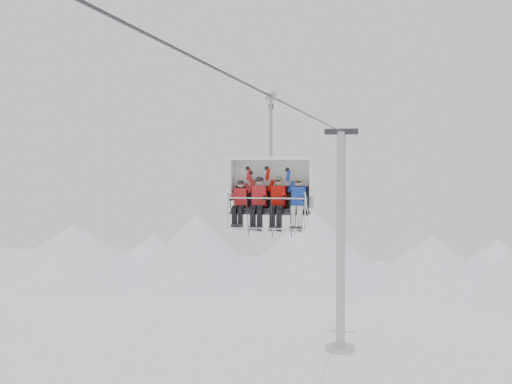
% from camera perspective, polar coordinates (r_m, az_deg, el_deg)
% --- Properties ---
extents(ridgeline, '(72.00, 21.00, 7.00)m').
position_cam_1_polar(ridgeline, '(59.59, 8.01, -5.80)').
color(ridgeline, white).
rests_on(ridgeline, ground).
extents(lift_tower_right, '(2.00, 1.80, 13.48)m').
position_cam_1_polar(lift_tower_right, '(39.27, 7.54, -5.68)').
color(lift_tower_right, '#A4A7AB').
rests_on(lift_tower_right, ground).
extents(haul_cable, '(0.06, 50.00, 0.06)m').
position_cam_1_polar(haul_cable, '(17.28, 0.00, 9.16)').
color(haul_cable, '#2E2E33').
rests_on(haul_cable, lift_tower_left).
extents(chairlift_carrier, '(2.48, 1.17, 3.98)m').
position_cam_1_polar(chairlift_carrier, '(19.13, 1.41, 0.69)').
color(chairlift_carrier, black).
rests_on(chairlift_carrier, haul_cable).
extents(skier_far_left, '(0.38, 1.69, 1.52)m').
position_cam_1_polar(skier_far_left, '(19.06, -1.43, -0.88)').
color(skier_far_left, '#AC1A1C').
rests_on(skier_far_left, chairlift_carrier).
extents(skier_center_left, '(0.43, 1.69, 1.68)m').
position_cam_1_polar(skier_center_left, '(18.93, 0.25, -0.75)').
color(skier_center_left, '#AC1C1D').
rests_on(skier_center_left, chairlift_carrier).
extents(skier_center_right, '(0.43, 1.69, 1.68)m').
position_cam_1_polar(skier_center_right, '(18.81, 1.96, -0.78)').
color(skier_center_right, '#B40D06').
rests_on(skier_center_right, chairlift_carrier).
extents(skier_far_right, '(0.41, 1.69, 1.64)m').
position_cam_1_polar(skier_far_right, '(18.69, 3.78, -0.84)').
color(skier_far_right, '#1B41AB').
rests_on(skier_far_right, chairlift_carrier).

